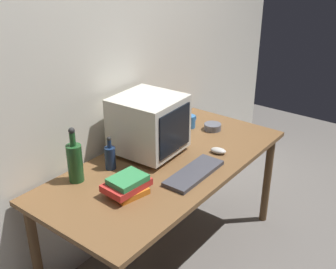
# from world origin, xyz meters

# --- Properties ---
(ground_plane) EXTENTS (6.00, 6.00, 0.00)m
(ground_plane) POSITION_xyz_m (0.00, 0.00, 0.00)
(ground_plane) COLOR slate
(back_wall) EXTENTS (4.00, 0.08, 2.50)m
(back_wall) POSITION_xyz_m (0.00, 0.45, 1.25)
(back_wall) COLOR silver
(back_wall) RESTS_ON ground
(desk) EXTENTS (1.67, 0.77, 0.73)m
(desk) POSITION_xyz_m (0.00, 0.00, 0.65)
(desk) COLOR brown
(desk) RESTS_ON ground
(crt_monitor) EXTENTS (0.40, 0.41, 0.37)m
(crt_monitor) POSITION_xyz_m (0.02, 0.16, 0.93)
(crt_monitor) COLOR beige
(crt_monitor) RESTS_ON desk
(keyboard) EXTENTS (0.42, 0.16, 0.02)m
(keyboard) POSITION_xyz_m (-0.04, -0.22, 0.75)
(keyboard) COLOR #3F3F47
(keyboard) RESTS_ON desk
(computer_mouse) EXTENTS (0.08, 0.11, 0.04)m
(computer_mouse) POSITION_xyz_m (0.28, -0.19, 0.75)
(computer_mouse) COLOR beige
(computer_mouse) RESTS_ON desk
(bottle_tall) EXTENTS (0.08, 0.08, 0.32)m
(bottle_tall) POSITION_xyz_m (-0.48, 0.27, 0.86)
(bottle_tall) COLOR #1E4C23
(bottle_tall) RESTS_ON desk
(bottle_short) EXTENTS (0.06, 0.06, 0.21)m
(bottle_short) POSITION_xyz_m (-0.27, 0.22, 0.81)
(bottle_short) COLOR navy
(bottle_short) RESTS_ON desk
(book_stack) EXTENTS (0.25, 0.19, 0.10)m
(book_stack) POSITION_xyz_m (-0.41, -0.05, 0.79)
(book_stack) COLOR orange
(book_stack) RESTS_ON desk
(mug) EXTENTS (0.12, 0.08, 0.09)m
(mug) POSITION_xyz_m (0.50, 0.19, 0.78)
(mug) COLOR #3370B2
(mug) RESTS_ON desk
(cd_spindle) EXTENTS (0.12, 0.12, 0.04)m
(cd_spindle) POSITION_xyz_m (0.56, 0.03, 0.76)
(cd_spindle) COLOR #595B66
(cd_spindle) RESTS_ON desk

